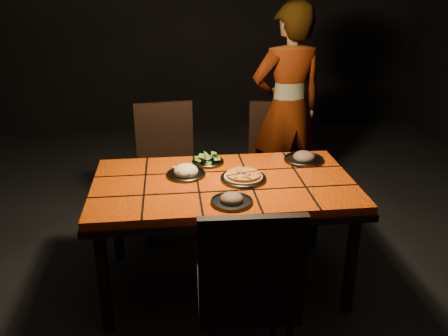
{
  "coord_description": "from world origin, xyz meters",
  "views": [
    {
      "loc": [
        -0.31,
        -2.65,
        1.93
      ],
      "look_at": [
        0.01,
        0.04,
        0.82
      ],
      "focal_mm": 38.0,
      "sensor_mm": 36.0,
      "label": 1
    }
  ],
  "objects": [
    {
      "name": "plate_mushroom_b",
      "position": [
        0.58,
        0.27,
        0.77
      ],
      "size": [
        0.27,
        0.27,
        0.09
      ],
      "color": "#3E3F44",
      "rests_on": "dining_table"
    },
    {
      "name": "chair_far_right",
      "position": [
        0.55,
        1.06,
        0.54
      ],
      "size": [
        0.5,
        0.5,
        0.94
      ],
      "rotation": [
        0.0,
        0.0,
        -0.2
      ],
      "color": "black",
      "rests_on": "ground"
    },
    {
      "name": "plate_pasta",
      "position": [
        -0.23,
        0.11,
        0.77
      ],
      "size": [
        0.25,
        0.25,
        0.08
      ],
      "color": "#3E3F44",
      "rests_on": "dining_table"
    },
    {
      "name": "dining_table",
      "position": [
        0.0,
        0.0,
        0.67
      ],
      "size": [
        1.62,
        0.92,
        0.75
      ],
      "color": "#FF5208",
      "rests_on": "ground"
    },
    {
      "name": "chair_far_left",
      "position": [
        -0.35,
        0.85,
        0.58
      ],
      "size": [
        0.51,
        0.51,
        1.01
      ],
      "rotation": [
        0.0,
        0.0,
        0.11
      ],
      "color": "black",
      "rests_on": "ground"
    },
    {
      "name": "plate_pizza",
      "position": [
        0.12,
        0.0,
        0.77
      ],
      "size": [
        0.29,
        0.29,
        0.04
      ],
      "color": "#3E3F44",
      "rests_on": "dining_table"
    },
    {
      "name": "plate_mushroom_a",
      "position": [
        0.01,
        -0.31,
        0.77
      ],
      "size": [
        0.24,
        0.24,
        0.08
      ],
      "color": "#3E3F44",
      "rests_on": "dining_table"
    },
    {
      "name": "diner",
      "position": [
        0.68,
        1.15,
        0.88
      ],
      "size": [
        0.71,
        0.53,
        1.75
      ],
      "primitive_type": "imported",
      "rotation": [
        0.0,
        0.0,
        3.33
      ],
      "color": "brown",
      "rests_on": "ground"
    },
    {
      "name": "plate_salad",
      "position": [
        -0.07,
        0.3,
        0.78
      ],
      "size": [
        0.22,
        0.22,
        0.07
      ],
      "color": "#3E3F44",
      "rests_on": "dining_table"
    },
    {
      "name": "chair_near",
      "position": [
        0.01,
        -0.86,
        0.58
      ],
      "size": [
        0.48,
        0.48,
        1.02
      ],
      "rotation": [
        0.0,
        0.0,
        3.1
      ],
      "color": "black",
      "rests_on": "ground"
    },
    {
      "name": "room_shell",
      "position": [
        0.0,
        0.0,
        1.5
      ],
      "size": [
        6.04,
        7.04,
        3.08
      ],
      "color": "black",
      "rests_on": "ground"
    }
  ]
}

